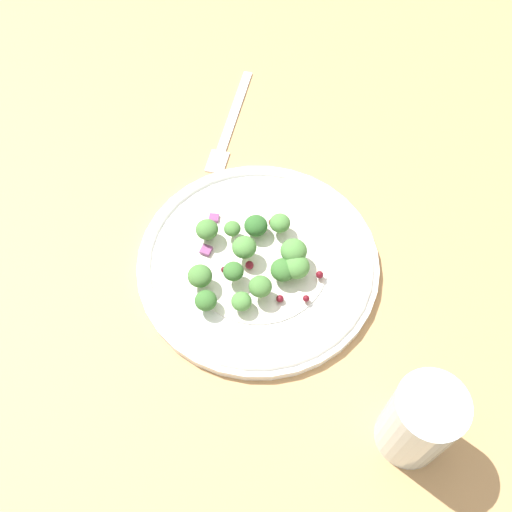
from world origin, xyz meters
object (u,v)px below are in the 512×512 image
at_px(broccoli_floret_0, 294,251).
at_px(fork, 230,126).
at_px(water_glass, 419,421).
at_px(broccoli_floret_2, 296,267).
at_px(plate, 256,264).
at_px(broccoli_floret_1, 233,272).

height_order(broccoli_floret_0, fork, broccoli_floret_0).
distance_m(broccoli_floret_0, water_glass, 0.22).
bearing_deg(water_glass, broccoli_floret_2, -109.38).
xyz_separation_m(broccoli_floret_0, water_glass, (0.08, 0.21, 0.02)).
distance_m(broccoli_floret_0, fork, 0.23).
height_order(broccoli_floret_0, water_glass, water_glass).
relative_size(broccoli_floret_0, fork, 0.17).
bearing_deg(broccoli_floret_0, plate, -49.81).
distance_m(broccoli_floret_1, fork, 0.24).
xyz_separation_m(plate, fork, (-0.15, -0.17, -0.01)).
xyz_separation_m(broccoli_floret_1, broccoli_floret_2, (-0.05, 0.05, -0.00)).
bearing_deg(broccoli_floret_2, water_glass, 70.62).
distance_m(broccoli_floret_0, broccoli_floret_2, 0.02).
bearing_deg(water_glass, broccoli_floret_1, -94.43).
bearing_deg(broccoli_floret_2, plate, -71.06).
xyz_separation_m(broccoli_floret_0, broccoli_floret_2, (0.01, 0.01, -0.00)).
distance_m(broccoli_floret_1, broccoli_floret_2, 0.07).
bearing_deg(broccoli_floret_1, plate, 173.04).
relative_size(broccoli_floret_2, water_glass, 0.28).
bearing_deg(plate, fork, -131.21).
xyz_separation_m(plate, water_glass, (0.05, 0.24, 0.04)).
xyz_separation_m(broccoli_floret_1, fork, (-0.18, -0.16, -0.03)).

